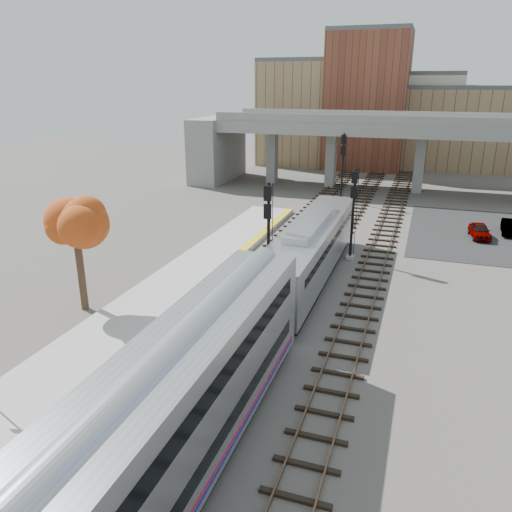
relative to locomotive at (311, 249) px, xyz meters
The scene contains 15 objects.
ground 12.29m from the locomotive, 94.75° to the right, with size 160.00×160.00×0.00m, color #47423D.
platform 14.74m from the locomotive, 124.44° to the right, with size 4.50×60.00×0.35m, color #9E9E99.
yellow_strip 13.74m from the locomotive, 117.82° to the right, with size 0.70×60.00×0.01m, color yellow.
tracks 2.25m from the locomotive, 98.11° to the left, with size 10.70×95.00×0.25m.
overpass 33.39m from the locomotive, 83.21° to the left, with size 54.00×12.00×9.50m.
buildings_far 54.83m from the locomotive, 89.72° to the left, with size 43.00×21.00×20.60m.
parking_lot 20.71m from the locomotive, 50.85° to the left, with size 14.00×18.00×0.04m, color black.
locomotive is the anchor object (origin of this frame).
coach 22.61m from the locomotive, 90.00° to the right, with size 3.03×25.00×5.00m.
signal_mast_near 4.05m from the locomotive, 123.50° to the right, with size 0.60×0.64×7.30m.
signal_mast_mid 5.64m from the locomotive, 68.67° to the left, with size 0.60×0.64×7.07m.
signal_mast_far 24.63m from the locomotive, 94.90° to the left, with size 0.60×0.64×7.76m.
tree 15.41m from the locomotive, 142.36° to the right, with size 3.60×3.60×7.71m.
car_a 18.81m from the locomotive, 50.33° to the left, with size 1.51×3.74×1.28m, color #99999E.
car_b 22.20m from the locomotive, 48.57° to the left, with size 1.35×3.87×1.27m, color #99999E.
Camera 1 is at (7.97, -19.95, 13.14)m, focal length 35.00 mm.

